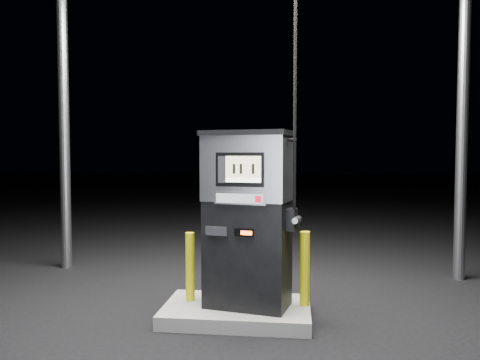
# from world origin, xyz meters

# --- Properties ---
(ground) EXTENTS (80.00, 80.00, 0.00)m
(ground) POSITION_xyz_m (0.00, 0.00, 0.00)
(ground) COLOR black
(ground) RESTS_ON ground
(pump_island) EXTENTS (1.60, 1.00, 0.15)m
(pump_island) POSITION_xyz_m (0.00, 0.00, 0.07)
(pump_island) COLOR slate
(pump_island) RESTS_ON ground
(fuel_dispenser) EXTENTS (1.10, 0.75, 3.96)m
(fuel_dispenser) POSITION_xyz_m (0.12, -0.02, 1.13)
(fuel_dispenser) COLOR black
(fuel_dispenser) RESTS_ON pump_island
(bollard_left) EXTENTS (0.12, 0.12, 0.77)m
(bollard_left) POSITION_xyz_m (-0.55, 0.11, 0.54)
(bollard_left) COLOR #D4D40B
(bollard_left) RESTS_ON pump_island
(bollard_right) EXTENTS (0.13, 0.13, 0.81)m
(bollard_right) POSITION_xyz_m (0.74, 0.08, 0.56)
(bollard_right) COLOR #D4D40B
(bollard_right) RESTS_ON pump_island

